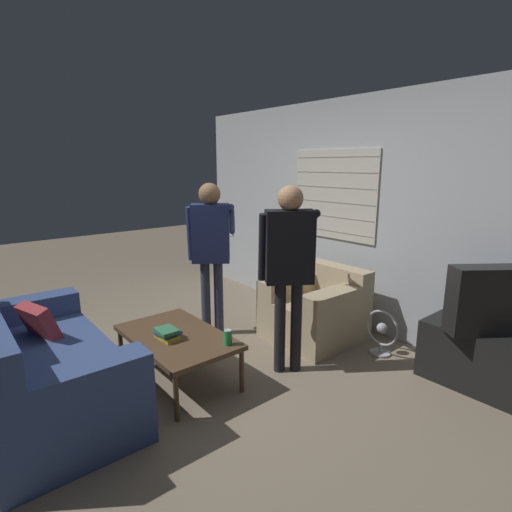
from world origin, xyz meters
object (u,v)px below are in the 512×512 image
Objects in this scene: person_right_standing at (289,257)px; book_stack at (167,334)px; person_left_standing at (211,241)px; floor_fan at (382,332)px; couch_blue at (39,369)px; tv at (500,300)px; spare_remote at (172,334)px; armchair_beige at (316,309)px; soda_can at (228,337)px; coffee_table at (177,339)px.

book_stack is (-0.46, -0.94, -0.60)m from person_right_standing.
person_left_standing is 1.96m from floor_fan.
couch_blue is 1.13× the size of person_left_standing.
tv is 2.68m from spare_remote.
tv reaches higher than floor_fan.
couch_blue is 2.11× the size of armchair_beige.
couch_blue is 1.12× the size of person_right_standing.
book_stack is (0.32, 0.91, 0.13)m from couch_blue.
tv is 6.09× the size of soda_can.
tv is at bearing -17.26° from person_right_standing.
coffee_table is 0.66× the size of person_right_standing.
person_left_standing is 0.99× the size of person_right_standing.
tv is at bearing 46.42° from coffee_table.
spare_remote is at bearing 74.44° from couch_blue.
book_stack is at bearing 85.54° from armchair_beige.
person_left_standing is at bearing 152.28° from soda_can.
tv is (1.62, 0.32, 0.47)m from armchair_beige.
armchair_beige is at bearing 84.77° from book_stack.
couch_blue is 14.76× the size of soda_can.
person_left_standing is 1.24m from book_stack.
book_stack is at bearing -76.68° from coffee_table.
couch_blue reaches higher than spare_remote.
armchair_beige is 3.96× the size of book_stack.
couch_blue is 14.04× the size of spare_remote.
book_stack is at bearing -106.11° from person_left_standing.
book_stack is at bearing 71.22° from couch_blue.
tv is 5.79× the size of spare_remote.
person_right_standing is at bearing 64.23° from spare_remote.
person_left_standing is 13.07× the size of soda_can.
soda_can is (0.41, 0.32, 0.02)m from book_stack.
couch_blue is 0.98m from book_stack.
floor_fan is (0.43, 1.54, -0.25)m from soda_can.
tv is 1.69× the size of floor_fan.
spare_remote is at bearing -112.78° from coffee_table.
person_right_standing is at bearing -14.90° from tv.
floor_fan is at bearing -18.99° from person_left_standing.
person_right_standing reaches higher than couch_blue.
person_left_standing is at bearing 126.38° from book_stack.
armchair_beige is at bearing -42.49° from tv.
person_left_standing reaches higher than spare_remote.
person_right_standing is 1.20m from spare_remote.
couch_blue reaches higher than book_stack.
coffee_table is (-0.18, -1.58, 0.06)m from armchair_beige.
tv is 2.18m from soda_can.
tv is at bearing -27.82° from person_left_standing.
floor_fan is at bearing 67.89° from spare_remote.
spare_remote is at bearing -149.73° from soda_can.
coffee_table is at bearing 84.38° from armchair_beige.
tv is (1.80, 1.89, 0.41)m from coffee_table.
book_stack reaches higher than spare_remote.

